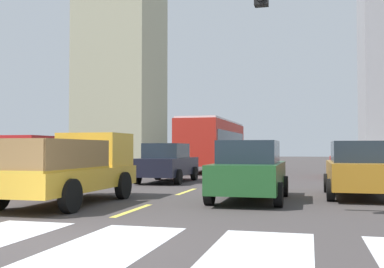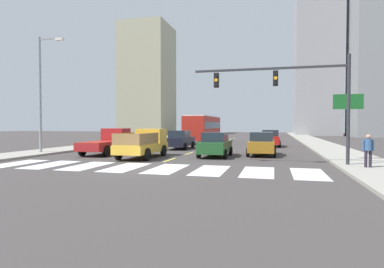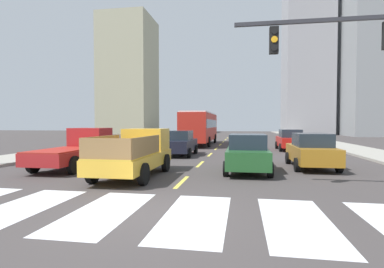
{
  "view_description": "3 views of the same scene",
  "coord_description": "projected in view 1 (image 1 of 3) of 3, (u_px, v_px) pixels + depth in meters",
  "views": [
    {
      "loc": [
        4.16,
        -6.46,
        1.5
      ],
      "look_at": [
        -0.9,
        13.27,
        2.14
      ],
      "focal_mm": 43.11,
      "sensor_mm": 36.0,
      "label": 1
    },
    {
      "loc": [
        6.49,
        -15.68,
        2.28
      ],
      "look_at": [
        -1.35,
        15.11,
        1.34
      ],
      "focal_mm": 30.23,
      "sensor_mm": 36.0,
      "label": 2
    },
    {
      "loc": [
        2.23,
        -6.9,
        2.2
      ],
      "look_at": [
        -1.67,
        16.23,
        1.38
      ],
      "focal_mm": 27.8,
      "sensor_mm": 36.0,
      "label": 3
    }
  ],
  "objects": [
    {
      "name": "lane_dash_6",
      "position": [
        261.0,
        166.0,
        40.16
      ],
      "size": [
        0.16,
        2.4,
        0.01
      ],
      "primitive_type": "cube",
      "color": "#DFCE4A",
      "rests_on": "ground"
    },
    {
      "name": "ground_plane",
      "position": [
        38.0,
        244.0,
        7.24
      ],
      "size": [
        160.0,
        160.0,
        0.0
      ],
      "primitive_type": "plane",
      "color": "#403A39"
    },
    {
      "name": "lane_dash_2",
      "position": [
        215.0,
        182.0,
        20.8
      ],
      "size": [
        0.16,
        2.4,
        0.01
      ],
      "primitive_type": "cube",
      "color": "#DFCE4A",
      "rests_on": "ground"
    },
    {
      "name": "city_bus",
      "position": [
        213.0,
        142.0,
        30.58
      ],
      "size": [
        2.72,
        10.8,
        3.32
      ],
      "rotation": [
        0.0,
        0.0,
        -0.03
      ],
      "color": "#AE2319",
      "rests_on": "ground"
    },
    {
      "name": "pickup_stakebed",
      "position": [
        75.0,
        169.0,
        12.84
      ],
      "size": [
        2.18,
        5.2,
        1.96
      ],
      "rotation": [
        0.0,
        0.0,
        -0.03
      ],
      "color": "gold",
      "rests_on": "ground"
    },
    {
      "name": "lane_dash_0",
      "position": [
        133.0,
        210.0,
        11.12
      ],
      "size": [
        0.16,
        2.4,
        0.01
      ],
      "primitive_type": "cube",
      "color": "#DFCE4A",
      "rests_on": "ground"
    },
    {
      "name": "lane_dash_1",
      "position": [
        187.0,
        192.0,
        15.96
      ],
      "size": [
        0.16,
        2.4,
        0.01
      ],
      "primitive_type": "cube",
      "color": "#DFCE4A",
      "rests_on": "ground"
    },
    {
      "name": "sedan_near_right",
      "position": [
        349.0,
        161.0,
        23.66
      ],
      "size": [
        2.02,
        4.4,
        1.72
      ],
      "rotation": [
        0.0,
        0.0,
        0.04
      ],
      "color": "red",
      "rests_on": "ground"
    },
    {
      "name": "crosswalk_stripe_4",
      "position": [
        106.0,
        247.0,
        6.96
      ],
      "size": [
        1.51,
        3.79,
        0.01
      ],
      "primitive_type": "cube",
      "color": "silver",
      "rests_on": "ground"
    },
    {
      "name": "sedan_mid",
      "position": [
        167.0,
        163.0,
        20.49
      ],
      "size": [
        2.02,
        4.4,
        1.72
      ],
      "rotation": [
        0.0,
        0.0,
        -0.01
      ],
      "color": "black",
      "rests_on": "ground"
    },
    {
      "name": "lane_dash_7",
      "position": [
        266.0,
        164.0,
        45.0
      ],
      "size": [
        0.16,
        2.4,
        0.01
      ],
      "primitive_type": "cube",
      "color": "#DFCE4A",
      "rests_on": "ground"
    },
    {
      "name": "lane_dash_5",
      "position": [
        254.0,
        168.0,
        35.32
      ],
      "size": [
        0.16,
        2.4,
        0.01
      ],
      "primitive_type": "cube",
      "color": "#DFCE4A",
      "rests_on": "ground"
    },
    {
      "name": "crosswalk_stripe_5",
      "position": [
        258.0,
        256.0,
        6.39
      ],
      "size": [
        1.51,
        3.79,
        0.01
      ],
      "primitive_type": "cube",
      "color": "silver",
      "rests_on": "ground"
    },
    {
      "name": "pickup_dark",
      "position": [
        0.0,
        166.0,
        15.47
      ],
      "size": [
        2.18,
        5.2,
        1.96
      ],
      "rotation": [
        0.0,
        0.0,
        -0.0
      ],
      "color": "#A41E20",
      "rests_on": "ground"
    },
    {
      "name": "sedan_near_left",
      "position": [
        359.0,
        169.0,
        14.14
      ],
      "size": [
        2.02,
        4.4,
        1.72
      ],
      "rotation": [
        0.0,
        0.0,
        -0.01
      ],
      "color": "#A26C1B",
      "rests_on": "ground"
    },
    {
      "name": "sedan_far",
      "position": [
        250.0,
        171.0,
        13.24
      ],
      "size": [
        2.02,
        4.4,
        1.72
      ],
      "rotation": [
        0.0,
        0.0,
        0.02
      ],
      "color": "#1F5024",
      "rests_on": "ground"
    },
    {
      "name": "lane_dash_4",
      "position": [
        245.0,
        171.0,
        30.48
      ],
      "size": [
        0.16,
        2.4,
        0.01
      ],
      "primitive_type": "cube",
      "color": "#DFCE4A",
      "rests_on": "ground"
    },
    {
      "name": "sidewalk_left",
      "position": [
        41.0,
        172.0,
        27.51
      ],
      "size": [
        3.45,
        110.0,
        0.15
      ],
      "primitive_type": "cube",
      "color": "#9C978C",
      "rests_on": "ground"
    },
    {
      "name": "lane_dash_3",
      "position": [
        233.0,
        175.0,
        25.64
      ],
      "size": [
        0.16,
        2.4,
        0.01
      ],
      "primitive_type": "cube",
      "color": "#DFCE4A",
      "rests_on": "ground"
    },
    {
      "name": "block_mid_left",
      "position": [
        121.0,
        72.0,
        68.81
      ],
      "size": [
        10.81,
        11.51,
        25.93
      ],
      "primitive_type": "cube",
      "color": "#A4A182",
      "rests_on": "ground"
    }
  ]
}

